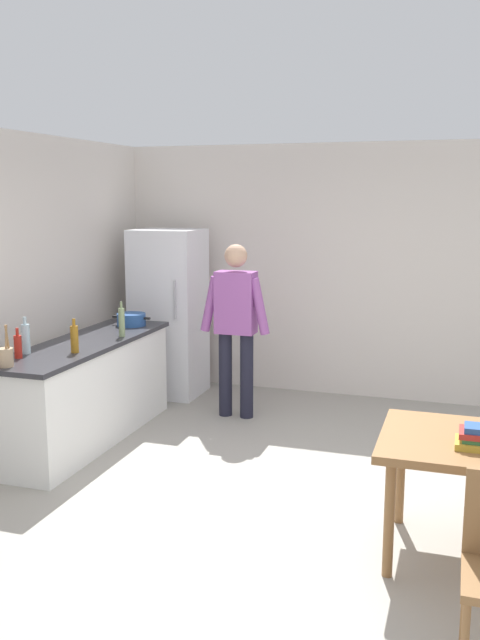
{
  "coord_description": "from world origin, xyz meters",
  "views": [
    {
      "loc": [
        1.13,
        -4.39,
        2.16
      ],
      "look_at": [
        -0.66,
        1.1,
        1.11
      ],
      "focal_mm": 38.82,
      "sensor_mm": 36.0,
      "label": 1
    }
  ],
  "objects_px": {
    "bottle_oil_amber": "(74,339)",
    "bottle_vinegar_tall": "(122,322)",
    "refrigerator": "(169,313)",
    "book_stack": "(480,438)",
    "person": "(236,319)",
    "bottle_water_clear": "(26,338)",
    "bottle_sauce_red": "(18,346)",
    "cooking_pot": "(131,319)",
    "utensil_jar": "(6,356)"
  },
  "relations": [
    {
      "from": "bottle_water_clear",
      "to": "bottle_vinegar_tall",
      "type": "distance_m",
      "value": 0.94
    },
    {
      "from": "cooking_pot",
      "to": "bottle_sauce_red",
      "type": "relative_size",
      "value": 1.67
    },
    {
      "from": "refrigerator",
      "to": "bottle_water_clear",
      "type": "distance_m",
      "value": 2.18
    },
    {
      "from": "bottle_sauce_red",
      "to": "book_stack",
      "type": "distance_m",
      "value": 3.47
    },
    {
      "from": "cooking_pot",
      "to": "bottle_vinegar_tall",
      "type": "relative_size",
      "value": 1.25
    },
    {
      "from": "bottle_sauce_red",
      "to": "bottle_vinegar_tall",
      "type": "bearing_deg",
      "value": 69.22
    },
    {
      "from": "person",
      "to": "bottle_oil_amber",
      "type": "bearing_deg",
      "value": -121.58
    },
    {
      "from": "bottle_sauce_red",
      "to": "bottle_water_clear",
      "type": "xyz_separation_m",
      "value": [
        -0.03,
        0.15,
        0.03
      ]
    },
    {
      "from": "utensil_jar",
      "to": "book_stack",
      "type": "height_order",
      "value": "utensil_jar"
    },
    {
      "from": "cooking_pot",
      "to": "book_stack",
      "type": "distance_m",
      "value": 3.81
    },
    {
      "from": "refrigerator",
      "to": "cooking_pot",
      "type": "xyz_separation_m",
      "value": [
        -0.05,
        -0.8,
        0.06
      ]
    },
    {
      "from": "cooking_pot",
      "to": "person",
      "type": "bearing_deg",
      "value": 13.65
    },
    {
      "from": "refrigerator",
      "to": "bottle_vinegar_tall",
      "type": "distance_m",
      "value": 1.32
    },
    {
      "from": "utensil_jar",
      "to": "bottle_oil_amber",
      "type": "distance_m",
      "value": 0.62
    },
    {
      "from": "refrigerator",
      "to": "bottle_sauce_red",
      "type": "relative_size",
      "value": 7.5
    },
    {
      "from": "cooking_pot",
      "to": "utensil_jar",
      "type": "height_order",
      "value": "utensil_jar"
    },
    {
      "from": "person",
      "to": "book_stack",
      "type": "distance_m",
      "value": 3.18
    },
    {
      "from": "bottle_water_clear",
      "to": "book_stack",
      "type": "distance_m",
      "value": 3.53
    },
    {
      "from": "cooking_pot",
      "to": "bottle_water_clear",
      "type": "xyz_separation_m",
      "value": [
        -0.25,
        -1.36,
        0.07
      ]
    },
    {
      "from": "bottle_oil_amber",
      "to": "cooking_pot",
      "type": "bearing_deg",
      "value": 95.0
    },
    {
      "from": "cooking_pot",
      "to": "bottle_water_clear",
      "type": "bearing_deg",
      "value": -100.34
    },
    {
      "from": "bottle_oil_amber",
      "to": "book_stack",
      "type": "height_order",
      "value": "bottle_oil_amber"
    },
    {
      "from": "cooking_pot",
      "to": "bottle_water_clear",
      "type": "height_order",
      "value": "bottle_water_clear"
    },
    {
      "from": "refrigerator",
      "to": "person",
      "type": "height_order",
      "value": "refrigerator"
    },
    {
      "from": "bottle_water_clear",
      "to": "cooking_pot",
      "type": "bearing_deg",
      "value": 79.66
    },
    {
      "from": "cooking_pot",
      "to": "bottle_water_clear",
      "type": "distance_m",
      "value": 1.39
    },
    {
      "from": "person",
      "to": "cooking_pot",
      "type": "height_order",
      "value": "person"
    },
    {
      "from": "bottle_oil_amber",
      "to": "bottle_sauce_red",
      "type": "height_order",
      "value": "bottle_oil_amber"
    },
    {
      "from": "bottle_oil_amber",
      "to": "bottle_vinegar_tall",
      "type": "relative_size",
      "value": 0.88
    },
    {
      "from": "person",
      "to": "refrigerator",
      "type": "bearing_deg",
      "value": 149.77
    },
    {
      "from": "bottle_oil_amber",
      "to": "bottle_vinegar_tall",
      "type": "height_order",
      "value": "bottle_vinegar_tall"
    },
    {
      "from": "utensil_jar",
      "to": "bottle_vinegar_tall",
      "type": "xyz_separation_m",
      "value": [
        0.3,
        1.27,
        0.06
      ]
    },
    {
      "from": "bottle_water_clear",
      "to": "book_stack",
      "type": "height_order",
      "value": "bottle_water_clear"
    },
    {
      "from": "bottle_sauce_red",
      "to": "book_stack",
      "type": "height_order",
      "value": "bottle_sauce_red"
    },
    {
      "from": "bottle_water_clear",
      "to": "book_stack",
      "type": "bearing_deg",
      "value": -10.99
    },
    {
      "from": "bottle_oil_amber",
      "to": "refrigerator",
      "type": "bearing_deg",
      "value": 91.64
    },
    {
      "from": "person",
      "to": "bottle_water_clear",
      "type": "distance_m",
      "value": 2.03
    },
    {
      "from": "person",
      "to": "bottle_sauce_red",
      "type": "xyz_separation_m",
      "value": [
        -1.21,
        -1.76,
        0.02
      ]
    },
    {
      "from": "cooking_pot",
      "to": "bottle_sauce_red",
      "type": "distance_m",
      "value": 1.53
    },
    {
      "from": "bottle_vinegar_tall",
      "to": "bottle_water_clear",
      "type": "bearing_deg",
      "value": -116.08
    },
    {
      "from": "cooking_pot",
      "to": "bottle_sauce_red",
      "type": "bearing_deg",
      "value": -98.02
    },
    {
      "from": "refrigerator",
      "to": "bottle_sauce_red",
      "type": "bearing_deg",
      "value": -96.46
    },
    {
      "from": "bottle_oil_amber",
      "to": "bottle_vinegar_tall",
      "type": "xyz_separation_m",
      "value": [
        0.06,
        0.7,
        0.02
      ]
    },
    {
      "from": "bottle_water_clear",
      "to": "bottle_oil_amber",
      "type": "bearing_deg",
      "value": 23.17
    },
    {
      "from": "bottle_vinegar_tall",
      "to": "bottle_sauce_red",
      "type": "bearing_deg",
      "value": -110.78
    },
    {
      "from": "refrigerator",
      "to": "book_stack",
      "type": "height_order",
      "value": "refrigerator"
    },
    {
      "from": "book_stack",
      "to": "person",
      "type": "bearing_deg",
      "value": 134.22
    },
    {
      "from": "bottle_vinegar_tall",
      "to": "book_stack",
      "type": "height_order",
      "value": "bottle_vinegar_tall"
    },
    {
      "from": "bottle_sauce_red",
      "to": "bottle_vinegar_tall",
      "type": "relative_size",
      "value": 0.75
    },
    {
      "from": "refrigerator",
      "to": "cooking_pot",
      "type": "distance_m",
      "value": 0.8
    }
  ]
}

